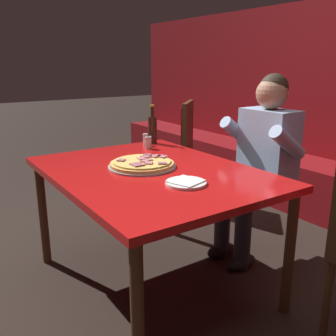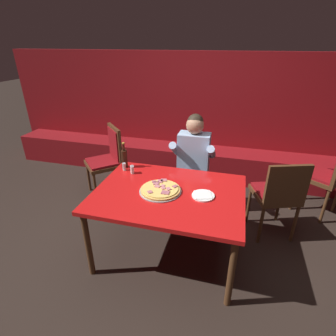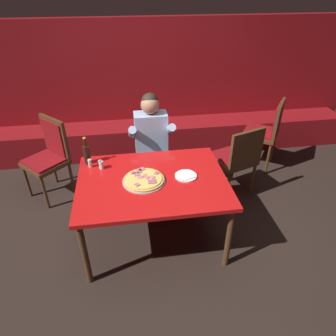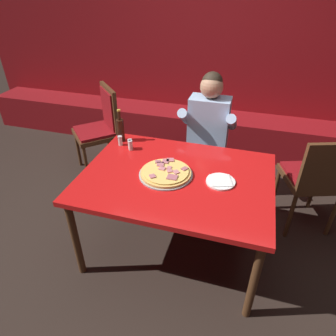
{
  "view_description": "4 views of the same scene",
  "coord_description": "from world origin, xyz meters",
  "px_view_note": "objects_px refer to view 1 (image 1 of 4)",
  "views": [
    {
      "loc": [
        1.77,
        -1.08,
        1.34
      ],
      "look_at": [
        0.11,
        0.04,
        0.78
      ],
      "focal_mm": 40.0,
      "sensor_mm": 36.0,
      "label": 1
    },
    {
      "loc": [
        0.54,
        -2.06,
        2.04
      ],
      "look_at": [
        -0.04,
        0.13,
        0.93
      ],
      "focal_mm": 28.0,
      "sensor_mm": 36.0,
      "label": 2
    },
    {
      "loc": [
        -0.2,
        -2.3,
        2.38
      ],
      "look_at": [
        0.15,
        0.01,
        0.86
      ],
      "focal_mm": 32.0,
      "sensor_mm": 36.0,
      "label": 3
    },
    {
      "loc": [
        0.46,
        -1.77,
        2.01
      ],
      "look_at": [
        -0.07,
        0.01,
        0.8
      ],
      "focal_mm": 32.0,
      "sensor_mm": 36.0,
      "label": 4
    }
  ],
  "objects_px": {
    "pizza": "(142,164)",
    "plate_white_paper": "(186,183)",
    "beer_bottle": "(152,129)",
    "shaker_oregano": "(149,143)",
    "diner_seated_blue_shirt": "(259,160)",
    "dining_chair_near_right": "(175,145)",
    "shaker_black_pepper": "(145,140)",
    "main_dining_table": "(151,181)",
    "shaker_red_pepper_flakes": "(148,143)"
  },
  "relations": [
    {
      "from": "pizza",
      "to": "plate_white_paper",
      "type": "xyz_separation_m",
      "value": [
        0.4,
        0.02,
        -0.01
      ]
    },
    {
      "from": "plate_white_paper",
      "to": "beer_bottle",
      "type": "height_order",
      "value": "beer_bottle"
    },
    {
      "from": "shaker_oregano",
      "to": "plate_white_paper",
      "type": "bearing_deg",
      "value": -18.66
    },
    {
      "from": "diner_seated_blue_shirt",
      "to": "dining_chair_near_right",
      "type": "xyz_separation_m",
      "value": [
        -1.22,
        0.17,
        -0.14
      ]
    },
    {
      "from": "beer_bottle",
      "to": "shaker_oregano",
      "type": "relative_size",
      "value": 3.4
    },
    {
      "from": "shaker_black_pepper",
      "to": "diner_seated_blue_shirt",
      "type": "relative_size",
      "value": 0.07
    },
    {
      "from": "main_dining_table",
      "to": "shaker_red_pepper_flakes",
      "type": "relative_size",
      "value": 16.34
    },
    {
      "from": "beer_bottle",
      "to": "shaker_black_pepper",
      "type": "bearing_deg",
      "value": -71.18
    },
    {
      "from": "shaker_black_pepper",
      "to": "dining_chair_near_right",
      "type": "relative_size",
      "value": 0.09
    },
    {
      "from": "shaker_red_pepper_flakes",
      "to": "beer_bottle",
      "type": "bearing_deg",
      "value": 137.68
    },
    {
      "from": "pizza",
      "to": "shaker_black_pepper",
      "type": "xyz_separation_m",
      "value": [
        -0.51,
        0.33,
        0.02
      ]
    },
    {
      "from": "pizza",
      "to": "diner_seated_blue_shirt",
      "type": "height_order",
      "value": "diner_seated_blue_shirt"
    },
    {
      "from": "shaker_black_pepper",
      "to": "shaker_oregano",
      "type": "height_order",
      "value": "same"
    },
    {
      "from": "shaker_red_pepper_flakes",
      "to": "diner_seated_blue_shirt",
      "type": "relative_size",
      "value": 0.07
    },
    {
      "from": "shaker_black_pepper",
      "to": "diner_seated_blue_shirt",
      "type": "bearing_deg",
      "value": 36.17
    },
    {
      "from": "shaker_oregano",
      "to": "dining_chair_near_right",
      "type": "distance_m",
      "value": 0.98
    },
    {
      "from": "shaker_oregano",
      "to": "diner_seated_blue_shirt",
      "type": "distance_m",
      "value": 0.78
    },
    {
      "from": "dining_chair_near_right",
      "to": "main_dining_table",
      "type": "bearing_deg",
      "value": -40.59
    },
    {
      "from": "shaker_red_pepper_flakes",
      "to": "dining_chair_near_right",
      "type": "relative_size",
      "value": 0.09
    },
    {
      "from": "shaker_oregano",
      "to": "diner_seated_blue_shirt",
      "type": "relative_size",
      "value": 0.07
    },
    {
      "from": "main_dining_table",
      "to": "shaker_black_pepper",
      "type": "xyz_separation_m",
      "value": [
        -0.59,
        0.31,
        0.11
      ]
    },
    {
      "from": "beer_bottle",
      "to": "diner_seated_blue_shirt",
      "type": "bearing_deg",
      "value": 30.52
    },
    {
      "from": "plate_white_paper",
      "to": "shaker_red_pepper_flakes",
      "type": "xyz_separation_m",
      "value": [
        -0.8,
        0.26,
        0.03
      ]
    },
    {
      "from": "beer_bottle",
      "to": "shaker_oregano",
      "type": "distance_m",
      "value": 0.19
    },
    {
      "from": "beer_bottle",
      "to": "diner_seated_blue_shirt",
      "type": "height_order",
      "value": "diner_seated_blue_shirt"
    },
    {
      "from": "pizza",
      "to": "diner_seated_blue_shirt",
      "type": "xyz_separation_m",
      "value": [
        0.16,
        0.82,
        -0.06
      ]
    },
    {
      "from": "shaker_oregano",
      "to": "dining_chair_near_right",
      "type": "bearing_deg",
      "value": 133.24
    },
    {
      "from": "plate_white_paper",
      "to": "pizza",
      "type": "bearing_deg",
      "value": -177.26
    },
    {
      "from": "main_dining_table",
      "to": "dining_chair_near_right",
      "type": "bearing_deg",
      "value": 139.41
    },
    {
      "from": "pizza",
      "to": "diner_seated_blue_shirt",
      "type": "distance_m",
      "value": 0.84
    },
    {
      "from": "main_dining_table",
      "to": "shaker_black_pepper",
      "type": "relative_size",
      "value": 16.34
    },
    {
      "from": "plate_white_paper",
      "to": "diner_seated_blue_shirt",
      "type": "distance_m",
      "value": 0.84
    },
    {
      "from": "main_dining_table",
      "to": "pizza",
      "type": "height_order",
      "value": "pizza"
    },
    {
      "from": "shaker_black_pepper",
      "to": "shaker_oregano",
      "type": "bearing_deg",
      "value": -18.05
    },
    {
      "from": "diner_seated_blue_shirt",
      "to": "shaker_red_pepper_flakes",
      "type": "bearing_deg",
      "value": -135.62
    },
    {
      "from": "beer_bottle",
      "to": "shaker_oregano",
      "type": "height_order",
      "value": "beer_bottle"
    },
    {
      "from": "pizza",
      "to": "shaker_black_pepper",
      "type": "bearing_deg",
      "value": 147.4
    },
    {
      "from": "plate_white_paper",
      "to": "diner_seated_blue_shirt",
      "type": "xyz_separation_m",
      "value": [
        -0.24,
        0.8,
        -0.05
      ]
    },
    {
      "from": "shaker_black_pepper",
      "to": "diner_seated_blue_shirt",
      "type": "xyz_separation_m",
      "value": [
        0.67,
        0.49,
        -0.08
      ]
    },
    {
      "from": "main_dining_table",
      "to": "shaker_oregano",
      "type": "relative_size",
      "value": 16.34
    },
    {
      "from": "main_dining_table",
      "to": "diner_seated_blue_shirt",
      "type": "xyz_separation_m",
      "value": [
        0.08,
        0.81,
        0.03
      ]
    },
    {
      "from": "pizza",
      "to": "shaker_oregano",
      "type": "xyz_separation_m",
      "value": [
        -0.41,
        0.29,
        0.02
      ]
    },
    {
      "from": "shaker_red_pepper_flakes",
      "to": "diner_seated_blue_shirt",
      "type": "bearing_deg",
      "value": 44.38
    },
    {
      "from": "pizza",
      "to": "dining_chair_near_right",
      "type": "xyz_separation_m",
      "value": [
        -1.06,
        0.99,
        -0.19
      ]
    },
    {
      "from": "shaker_black_pepper",
      "to": "dining_chair_near_right",
      "type": "xyz_separation_m",
      "value": [
        -0.55,
        0.66,
        -0.21
      ]
    },
    {
      "from": "plate_white_paper",
      "to": "shaker_black_pepper",
      "type": "xyz_separation_m",
      "value": [
        -0.92,
        0.31,
        0.03
      ]
    },
    {
      "from": "pizza",
      "to": "beer_bottle",
      "type": "distance_m",
      "value": 0.68
    },
    {
      "from": "shaker_black_pepper",
      "to": "shaker_oregano",
      "type": "xyz_separation_m",
      "value": [
        0.11,
        -0.03,
        0.0
      ]
    },
    {
      "from": "shaker_black_pepper",
      "to": "shaker_oregano",
      "type": "relative_size",
      "value": 1.0
    },
    {
      "from": "beer_bottle",
      "to": "shaker_red_pepper_flakes",
      "type": "xyz_separation_m",
      "value": [
        0.14,
        -0.13,
        -0.07
      ]
    }
  ]
}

